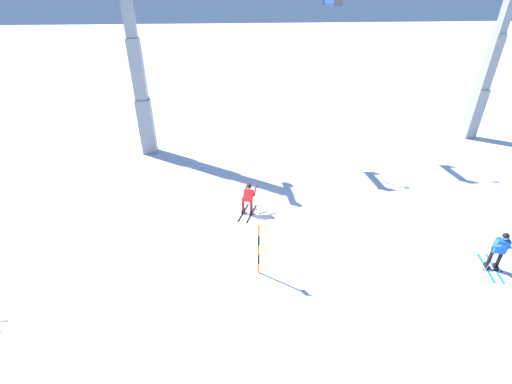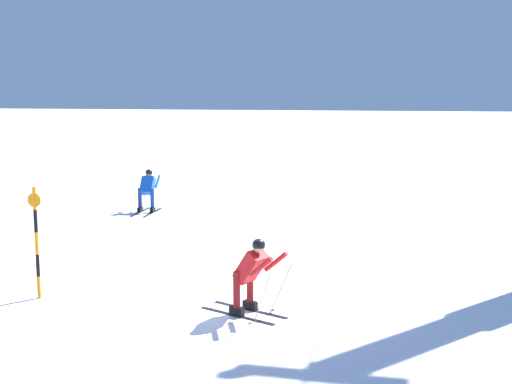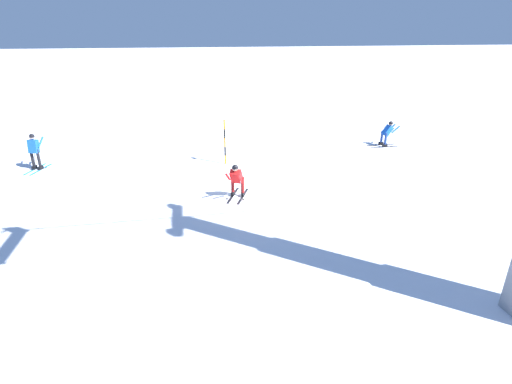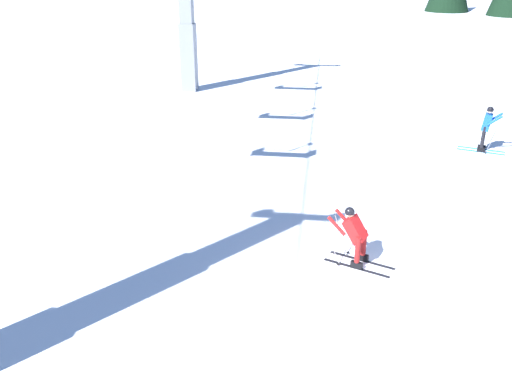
{
  "view_description": "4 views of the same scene",
  "coord_description": "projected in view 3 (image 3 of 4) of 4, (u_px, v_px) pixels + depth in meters",
  "views": [
    {
      "loc": [
        -0.21,
        -13.23,
        9.16
      ],
      "look_at": [
        1.51,
        0.78,
        1.12
      ],
      "focal_mm": 24.3,
      "sensor_mm": 36.0,
      "label": 1
    },
    {
      "loc": [
        12.38,
        3.46,
        4.01
      ],
      "look_at": [
        1.99,
        1.13,
        2.39
      ],
      "focal_mm": 46.47,
      "sensor_mm": 36.0,
      "label": 2
    },
    {
      "loc": [
        3.08,
        15.09,
        6.26
      ],
      "look_at": [
        0.66,
        2.4,
        0.84
      ],
      "focal_mm": 27.56,
      "sensor_mm": 36.0,
      "label": 3
    },
    {
      "loc": [
        -10.47,
        1.74,
        6.89
      ],
      "look_at": [
        1.73,
        3.29,
        1.48
      ],
      "focal_mm": 38.26,
      "sensor_mm": 36.0,
      "label": 4
    }
  ],
  "objects": [
    {
      "name": "trail_marker_pole",
      "position": [
        225.0,
        141.0,
        19.07
      ],
      "size": [
        0.07,
        0.28,
        2.2
      ],
      "color": "orange",
      "rests_on": "ground_plane"
    },
    {
      "name": "ground_plane",
      "position": [
        261.0,
        188.0,
        16.62
      ],
      "size": [
        260.0,
        260.0,
        0.0
      ],
      "primitive_type": "plane",
      "color": "white"
    },
    {
      "name": "skier_carving_main",
      "position": [
        236.0,
        178.0,
        15.32
      ],
      "size": [
        1.19,
        1.75,
        1.58
      ],
      "color": "black",
      "rests_on": "ground_plane"
    },
    {
      "name": "skier_distant_uphill",
      "position": [
        387.0,
        132.0,
        22.18
      ],
      "size": [
        1.78,
        0.72,
        1.55
      ],
      "color": "black",
      "rests_on": "ground_plane"
    },
    {
      "name": "skier_distant_downhill",
      "position": [
        34.0,
        149.0,
        18.42
      ],
      "size": [
        0.92,
        1.74,
        1.75
      ],
      "color": "#198CCC",
      "rests_on": "ground_plane"
    }
  ]
}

